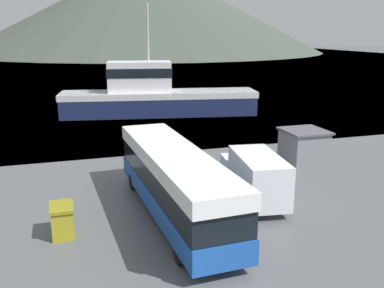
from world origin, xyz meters
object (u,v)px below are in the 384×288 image
at_px(fishing_boat, 155,95).
at_px(storage_bin, 62,220).
at_px(tour_bus, 174,180).
at_px(small_boat, 168,97).
at_px(delivery_van, 255,175).
at_px(dock_kiosk, 303,149).

distance_m(fishing_boat, storage_bin, 27.60).
bearing_deg(tour_bus, small_boat, 73.97).
distance_m(tour_bus, fishing_boat, 25.68).
bearing_deg(tour_bus, delivery_van, 7.42).
bearing_deg(storage_bin, dock_kiosk, 19.14).
height_order(tour_bus, delivery_van, tour_bus).
relative_size(delivery_van, fishing_boat, 0.32).
xyz_separation_m(tour_bus, small_boat, (8.08, 33.69, -1.31)).
distance_m(fishing_boat, dock_kiosk, 21.26).
height_order(delivery_van, dock_kiosk, delivery_van).
bearing_deg(delivery_van, storage_bin, -164.33).
bearing_deg(fishing_boat, small_boat, 167.65).
bearing_deg(small_boat, storage_bin, -2.52).
bearing_deg(small_boat, tour_bus, 5.10).
height_order(delivery_van, small_boat, delivery_van).
height_order(tour_bus, storage_bin, tour_bus).
relative_size(tour_bus, delivery_van, 1.85).
bearing_deg(delivery_van, tour_bus, -162.17).
distance_m(storage_bin, small_boat, 36.68).
relative_size(fishing_boat, dock_kiosk, 7.64).
relative_size(storage_bin, small_boat, 0.22).
xyz_separation_m(delivery_van, small_boat, (3.56, 32.89, -0.83)).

